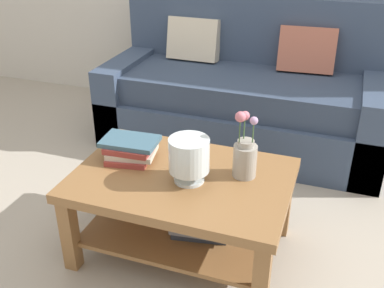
{
  "coord_description": "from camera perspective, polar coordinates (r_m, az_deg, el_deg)",
  "views": [
    {
      "loc": [
        0.66,
        -2.13,
        1.65
      ],
      "look_at": [
        -0.02,
        -0.21,
        0.56
      ],
      "focal_mm": 42.35,
      "sensor_mm": 36.0,
      "label": 1
    }
  ],
  "objects": [
    {
      "name": "coffee_table",
      "position": [
        2.31,
        -1.09,
        -6.8
      ],
      "size": [
        1.07,
        0.73,
        0.46
      ],
      "color": "olive",
      "rests_on": "ground"
    },
    {
      "name": "ground_plane",
      "position": [
        2.77,
        1.73,
        -8.44
      ],
      "size": [
        10.0,
        10.0,
        0.0
      ],
      "primitive_type": "plane",
      "color": "#ADA393"
    },
    {
      "name": "couch",
      "position": [
        3.47,
        6.63,
        6.07
      ],
      "size": [
        2.03,
        0.9,
        1.06
      ],
      "color": "#384760",
      "rests_on": "ground"
    },
    {
      "name": "flower_pitcher",
      "position": [
        2.2,
        6.67,
        -1.41
      ],
      "size": [
        0.12,
        0.12,
        0.35
      ],
      "color": "#9E998E",
      "rests_on": "coffee_table"
    },
    {
      "name": "book_stack_main",
      "position": [
        2.38,
        -7.73,
        -0.61
      ],
      "size": [
        0.3,
        0.24,
        0.11
      ],
      "color": "#993833",
      "rests_on": "coffee_table"
    },
    {
      "name": "glass_hurricane_vase",
      "position": [
        2.13,
        -0.36,
        -1.57
      ],
      "size": [
        0.2,
        0.2,
        0.22
      ],
      "color": "silver",
      "rests_on": "coffee_table"
    }
  ]
}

